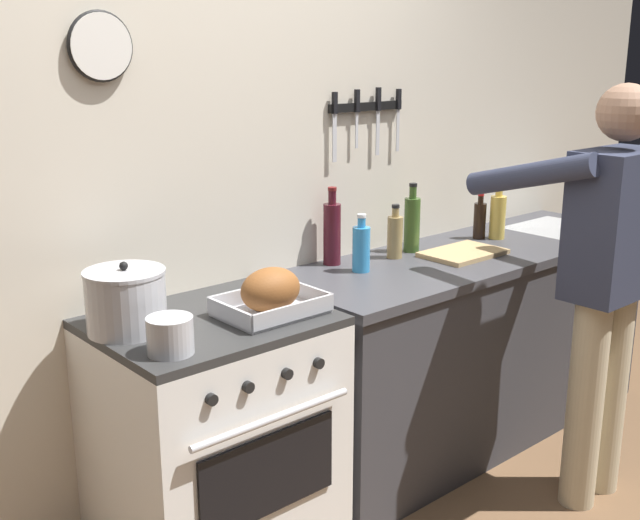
% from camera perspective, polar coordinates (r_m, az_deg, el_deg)
% --- Properties ---
extents(wall_back, '(6.00, 0.13, 2.60)m').
position_cam_1_polar(wall_back, '(2.96, -8.66, 5.80)').
color(wall_back, beige).
rests_on(wall_back, ground).
extents(counter_block, '(2.03, 0.65, 0.90)m').
position_cam_1_polar(counter_block, '(3.73, 10.96, -5.83)').
color(counter_block, '#38383D').
rests_on(counter_block, ground).
extents(stove, '(0.76, 0.67, 0.90)m').
position_cam_1_polar(stove, '(2.83, -7.74, -12.89)').
color(stove, white).
rests_on(stove, ground).
extents(person_cook, '(0.51, 0.63, 1.66)m').
position_cam_1_polar(person_cook, '(3.17, 20.15, -0.79)').
color(person_cook, '#C6B793').
rests_on(person_cook, ground).
extents(roasting_pan, '(0.35, 0.26, 0.16)m').
position_cam_1_polar(roasting_pan, '(2.64, -3.64, -2.53)').
color(roasting_pan, '#B7B7BC').
rests_on(roasting_pan, stove).
extents(stock_pot, '(0.26, 0.26, 0.23)m').
position_cam_1_polar(stock_pot, '(2.55, -14.05, -2.92)').
color(stock_pot, '#B7B7BC').
rests_on(stock_pot, stove).
extents(saucepan, '(0.14, 0.14, 0.11)m').
position_cam_1_polar(saucepan, '(2.35, -10.94, -5.45)').
color(saucepan, '#B7B7BC').
rests_on(saucepan, stove).
extents(cutting_board, '(0.36, 0.24, 0.02)m').
position_cam_1_polar(cutting_board, '(3.47, 10.46, 0.51)').
color(cutting_board, tan).
rests_on(cutting_board, counter_block).
extents(bottle_vinegar, '(0.07, 0.07, 0.23)m').
position_cam_1_polar(bottle_vinegar, '(3.37, 5.52, 1.78)').
color(bottle_vinegar, '#997F4C').
rests_on(bottle_vinegar, counter_block).
extents(bottle_olive_oil, '(0.07, 0.07, 0.31)m').
position_cam_1_polar(bottle_olive_oil, '(3.48, 6.77, 2.70)').
color(bottle_olive_oil, '#385623').
rests_on(bottle_olive_oil, counter_block).
extents(bottle_cooking_oil, '(0.07, 0.07, 0.26)m').
position_cam_1_polar(bottle_cooking_oil, '(3.80, 12.91, 3.18)').
color(bottle_cooking_oil, gold).
rests_on(bottle_cooking_oil, counter_block).
extents(bottle_wine_red, '(0.07, 0.07, 0.33)m').
position_cam_1_polar(bottle_wine_red, '(3.24, 0.89, 2.05)').
color(bottle_wine_red, '#47141E').
rests_on(bottle_wine_red, counter_block).
extents(bottle_dish_soap, '(0.07, 0.07, 0.24)m').
position_cam_1_polar(bottle_dish_soap, '(3.15, 3.04, 0.91)').
color(bottle_dish_soap, '#338CCC').
rests_on(bottle_dish_soap, counter_block).
extents(bottle_soy_sauce, '(0.06, 0.06, 0.22)m').
position_cam_1_polar(bottle_soy_sauce, '(3.79, 11.64, 2.93)').
color(bottle_soy_sauce, black).
rests_on(bottle_soy_sauce, counter_block).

